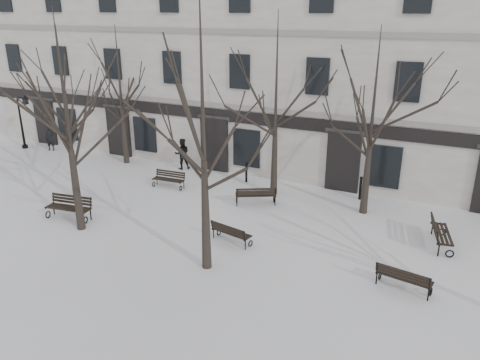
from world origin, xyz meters
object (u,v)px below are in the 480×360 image
Objects in this scene: bench_3 at (169,179)px; bench_4 at (256,195)px; tree_2 at (202,101)px; bench_0 at (69,207)px; bench_1 at (231,232)px; lamp_post at (23,118)px; tree_0 at (62,84)px; bench_5 at (440,233)px; bench_2 at (404,278)px; tree_1 at (66,108)px.

bench_4 is at bearing -6.41° from bench_3.
tree_2 reaches higher than bench_0.
bench_1 is 0.50× the size of lamp_post.
bench_1 is at bearing -40.13° from bench_3.
tree_0 is 2.49× the size of lamp_post.
bench_0 reaches higher than bench_3.
bench_0 is 8.01m from bench_4.
tree_2 is 5.61m from bench_1.
lamp_post reaches higher than bench_5.
bench_2 is at bearing 12.86° from tree_2.
bench_2 is at bearing 119.23° from bench_4.
tree_0 is at bearing -29.12° from lamp_post.
bench_1 is (-0.06, 1.93, -5.27)m from tree_2.
tree_0 is 6.53m from bench_3.
tree_2 is 19.43m from lamp_post.
tree_2 is at bearing 67.66° from bench_4.
bench_0 is at bearing 95.05° from bench_5.
tree_2 is at bearing -17.67° from tree_0.
tree_0 reaches higher than bench_2.
bench_4 is (-0.69, 5.67, -5.21)m from tree_2.
tree_1 is 4.44× the size of bench_2.
bench_3 is 4.79m from bench_4.
tree_0 is 1.08× the size of tree_1.
bench_1 is 7.79m from bench_5.
bench_5 is (12.50, -0.70, 0.08)m from bench_3.
tree_0 reaches higher than lamp_post.
tree_1 reaches higher than lamp_post.
bench_4 is at bearing 27.61° from bench_0.
tree_2 is 10.14m from bench_5.
tree_2 is 5.18× the size of bench_2.
tree_1 is 6.10m from tree_2.
bench_2 is at bearing -173.13° from bench_1.
bench_1 is 1.02× the size of bench_3.
tree_1 is at bearing -100.01° from bench_3.
bench_5 is at bearing -92.66° from bench_2.
bench_0 is 1.01× the size of bench_5.
tree_1 is 3.95× the size of bench_5.
bench_3 is at bearing 45.98° from tree_0.
bench_2 is 12.53m from bench_3.
tree_0 reaches higher than bench_1.
bench_5 is at bearing 20.06° from tree_1.
lamp_post reaches higher than bench_1.
bench_3 is 12.21m from lamp_post.
bench_4 is (5.34, 5.28, -4.40)m from tree_1.
tree_0 is 3.42m from tree_1.
bench_5 is (7.08, 3.23, 0.08)m from bench_1.
bench_4 is (4.79, -0.19, 0.05)m from bench_3.
lamp_post is (-24.47, 2.53, 1.44)m from bench_5.
tree_0 reaches higher than bench_0.
bench_4 is (-6.93, 4.24, 0.03)m from bench_2.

